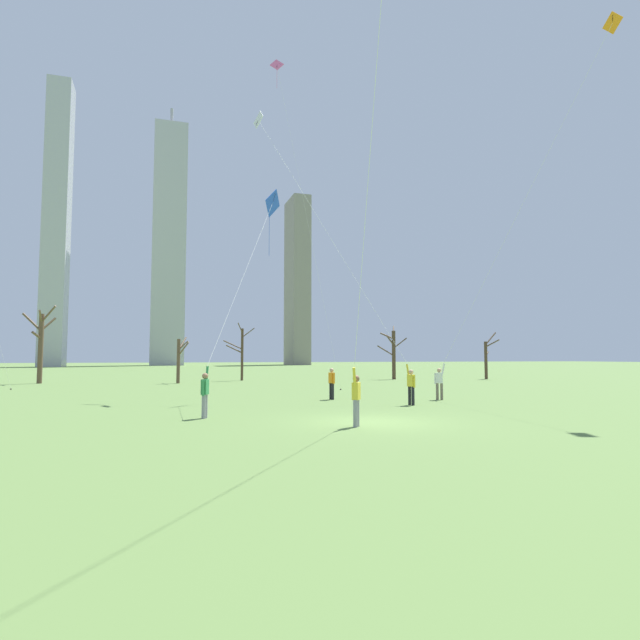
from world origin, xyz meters
name	(u,v)px	position (x,y,z in m)	size (l,w,h in m)	color
ground_plane	(373,422)	(0.00, 0.00, 0.00)	(400.00, 400.00, 0.00)	#5B7A3D
kite_flyer_far_back_orange	(458,343)	(7.51, 6.49, 2.93)	(6.12, 6.74, 17.89)	#726656
kite_flyer_midfield_left_blue	(230,322)	(-4.20, 5.03, 3.64)	(4.92, 9.14, 11.47)	gray
kite_flyer_midfield_right_green	(367,238)	(-1.69, -3.60, 5.40)	(3.23, 10.95, 19.01)	gray
kite_flyer_midfield_center_white	(371,316)	(2.93, 6.90, 4.22)	(5.84, 9.90, 17.39)	black
bystander_watching_nearby	(332,382)	(1.60, 9.06, 0.90)	(0.25, 0.50, 1.62)	black
distant_kite_drifting_right_pink	(283,97)	(0.75, 16.76, 19.91)	(4.84, 0.97, 22.63)	pink
bare_tree_center	(487,357)	(24.37, 27.78, 2.18)	(1.75, 2.20, 4.72)	#4C3828
bare_tree_leftmost	(179,358)	(-5.28, 28.56, 2.10)	(0.95, 2.60, 3.94)	brown
bare_tree_far_right_edge	(41,343)	(-16.38, 31.72, 3.38)	(2.85, 2.37, 6.49)	brown
bare_tree_rightmost	(241,352)	(0.49, 32.20, 2.68)	(2.68, 2.02, 5.38)	#4C3828
bare_tree_left_of_center	(393,352)	(15.27, 30.21, 2.67)	(2.80, 1.79, 5.37)	#4C3828
skyline_mid_tower_left	(297,281)	(31.01, 125.90, 24.01)	(5.03, 11.77, 48.02)	gray
skyline_short_annex	(57,222)	(-29.77, 112.53, 33.08)	(5.13, 7.01, 66.16)	#B2B2B7
skyline_mid_tower_right	(169,244)	(-4.69, 126.59, 32.81)	(8.66, 6.91, 70.42)	#B2B2B7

